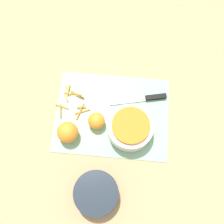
# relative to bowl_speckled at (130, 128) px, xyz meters

# --- Properties ---
(ground_plane) EXTENTS (4.00, 4.00, 0.00)m
(ground_plane) POSITION_rel_bowl_speckled_xyz_m (0.08, -0.06, -0.05)
(ground_plane) COLOR tan
(cutting_board) EXTENTS (0.47, 0.36, 0.01)m
(cutting_board) POSITION_rel_bowl_speckled_xyz_m (0.08, -0.06, -0.05)
(cutting_board) COLOR #84B793
(cutting_board) RESTS_ON ground_plane
(bowl_speckled) EXTENTS (0.18, 0.18, 0.09)m
(bowl_speckled) POSITION_rel_bowl_speckled_xyz_m (0.00, 0.00, 0.00)
(bowl_speckled) COLOR silver
(bowl_speckled) RESTS_ON cutting_board
(bowl_dark) EXTENTS (0.16, 0.16, 0.07)m
(bowl_dark) POSITION_rel_bowl_speckled_xyz_m (0.11, 0.26, -0.01)
(bowl_dark) COLOR #1E2833
(bowl_dark) RESTS_ON ground_plane
(knife) EXTENTS (0.24, 0.07, 0.02)m
(knife) POSITION_rel_bowl_speckled_xyz_m (-0.07, -0.15, -0.04)
(knife) COLOR black
(knife) RESTS_ON cutting_board
(orange_left) EXTENTS (0.07, 0.07, 0.07)m
(orange_left) POSITION_rel_bowl_speckled_xyz_m (0.14, -0.02, -0.01)
(orange_left) COLOR orange
(orange_left) RESTS_ON cutting_board
(orange_right) EXTENTS (0.08, 0.08, 0.08)m
(orange_right) POSITION_rel_bowl_speckled_xyz_m (0.24, 0.04, -0.00)
(orange_right) COLOR orange
(orange_right) RESTS_ON cutting_board
(peel_pile) EXTENTS (0.15, 0.16, 0.01)m
(peel_pile) POSITION_rel_bowl_speckled_xyz_m (0.25, -0.10, -0.04)
(peel_pile) COLOR orange
(peel_pile) RESTS_ON cutting_board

